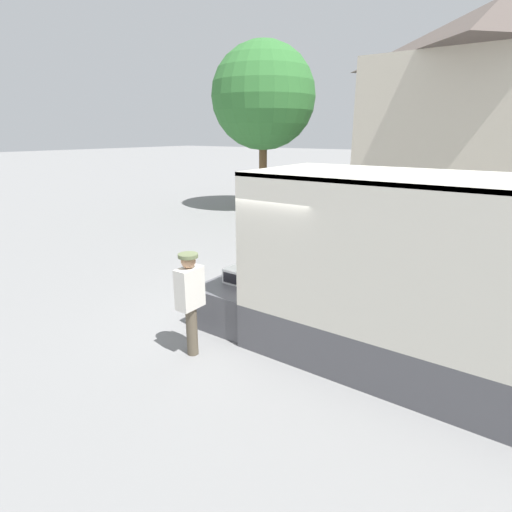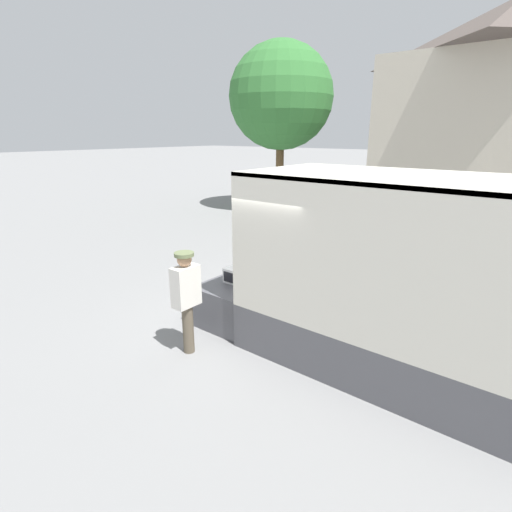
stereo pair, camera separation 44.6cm
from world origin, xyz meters
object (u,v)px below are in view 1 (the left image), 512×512
(portable_generator, at_px, (267,262))
(worker_person, at_px, (190,294))
(microwave, at_px, (238,276))
(street_tree, at_px, (263,97))
(box_truck, at_px, (509,334))

(portable_generator, distance_m, worker_person, 2.13)
(microwave, distance_m, portable_generator, 0.76)
(worker_person, height_order, street_tree, street_tree)
(microwave, height_order, street_tree, street_tree)
(box_truck, xyz_separation_m, portable_generator, (-4.12, 0.40, 0.13))
(street_tree, bearing_deg, microwave, -58.27)
(box_truck, distance_m, street_tree, 14.89)
(box_truck, bearing_deg, microwave, -175.63)
(worker_person, distance_m, street_tree, 13.66)
(microwave, xyz_separation_m, street_tree, (-6.22, 10.05, 4.05))
(box_truck, height_order, portable_generator, box_truck)
(box_truck, xyz_separation_m, microwave, (-4.29, -0.33, 0.03))
(worker_person, bearing_deg, box_truck, 22.51)
(microwave, relative_size, street_tree, 0.06)
(portable_generator, height_order, worker_person, worker_person)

